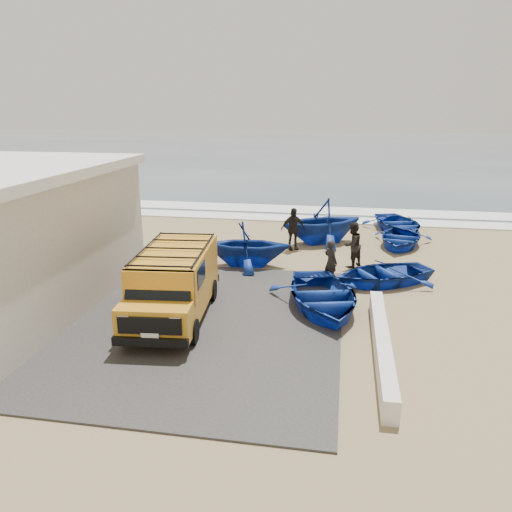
{
  "coord_description": "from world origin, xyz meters",
  "views": [
    {
      "loc": [
        3.88,
        -14.64,
        6.02
      ],
      "look_at": [
        1.11,
        0.91,
        1.2
      ],
      "focal_mm": 35.0,
      "sensor_mm": 36.0,
      "label": 1
    }
  ],
  "objects_px": {
    "boat_near_left": "(322,296)",
    "boat_mid_right": "(400,238)",
    "boat_near_right": "(382,273)",
    "parapet": "(382,344)",
    "boat_mid_left": "(247,244)",
    "boat_far_left": "(322,221)",
    "van": "(174,281)",
    "boat_far_right": "(398,224)",
    "fisherman_front": "(331,262)",
    "fisherman_middle": "(352,245)",
    "fisherman_back": "(293,229)"
  },
  "relations": [
    {
      "from": "boat_near_left",
      "to": "boat_mid_right",
      "type": "height_order",
      "value": "boat_near_left"
    },
    {
      "from": "boat_mid_right",
      "to": "boat_near_right",
      "type": "bearing_deg",
      "value": -89.76
    },
    {
      "from": "boat_near_right",
      "to": "parapet",
      "type": "bearing_deg",
      "value": -33.07
    },
    {
      "from": "boat_mid_left",
      "to": "boat_far_left",
      "type": "bearing_deg",
      "value": -40.06
    },
    {
      "from": "van",
      "to": "boat_far_right",
      "type": "relative_size",
      "value": 1.26
    },
    {
      "from": "boat_far_left",
      "to": "boat_far_right",
      "type": "xyz_separation_m",
      "value": [
        3.59,
        2.68,
        -0.6
      ]
    },
    {
      "from": "boat_near_right",
      "to": "boat_mid_left",
      "type": "bearing_deg",
      "value": -132.38
    },
    {
      "from": "boat_far_right",
      "to": "boat_mid_right",
      "type": "bearing_deg",
      "value": -109.15
    },
    {
      "from": "boat_near_left",
      "to": "boat_far_right",
      "type": "height_order",
      "value": "boat_near_left"
    },
    {
      "from": "boat_mid_left",
      "to": "fisherman_front",
      "type": "xyz_separation_m",
      "value": [
        3.24,
        -1.39,
        -0.1
      ]
    },
    {
      "from": "van",
      "to": "fisherman_middle",
      "type": "distance_m",
      "value": 7.71
    },
    {
      "from": "fisherman_front",
      "to": "fisherman_middle",
      "type": "height_order",
      "value": "fisherman_middle"
    },
    {
      "from": "van",
      "to": "fisherman_middle",
      "type": "height_order",
      "value": "van"
    },
    {
      "from": "boat_near_left",
      "to": "fisherman_back",
      "type": "relative_size",
      "value": 2.29
    },
    {
      "from": "boat_near_left",
      "to": "boat_far_right",
      "type": "bearing_deg",
      "value": 58.43
    },
    {
      "from": "boat_far_right",
      "to": "fisherman_back",
      "type": "xyz_separation_m",
      "value": [
        -4.76,
        -4.02,
        0.5
      ]
    },
    {
      "from": "boat_near_right",
      "to": "boat_mid_right",
      "type": "bearing_deg",
      "value": 138.59
    },
    {
      "from": "parapet",
      "to": "boat_near_right",
      "type": "relative_size",
      "value": 1.67
    },
    {
      "from": "boat_near_right",
      "to": "boat_far_right",
      "type": "relative_size",
      "value": 0.91
    },
    {
      "from": "boat_near_right",
      "to": "boat_mid_left",
      "type": "relative_size",
      "value": 1.09
    },
    {
      "from": "fisherman_front",
      "to": "fisherman_back",
      "type": "height_order",
      "value": "fisherman_back"
    },
    {
      "from": "fisherman_middle",
      "to": "boat_near_right",
      "type": "bearing_deg",
      "value": 71.93
    },
    {
      "from": "boat_far_left",
      "to": "fisherman_front",
      "type": "xyz_separation_m",
      "value": [
        0.57,
        -5.27,
        -0.24
      ]
    },
    {
      "from": "boat_near_right",
      "to": "fisherman_back",
      "type": "distance_m",
      "value": 5.14
    },
    {
      "from": "boat_near_right",
      "to": "fisherman_middle",
      "type": "height_order",
      "value": "fisherman_middle"
    },
    {
      "from": "parapet",
      "to": "boat_near_left",
      "type": "height_order",
      "value": "boat_near_left"
    },
    {
      "from": "parapet",
      "to": "boat_mid_left",
      "type": "relative_size",
      "value": 1.83
    },
    {
      "from": "boat_mid_right",
      "to": "fisherman_front",
      "type": "height_order",
      "value": "fisherman_front"
    },
    {
      "from": "van",
      "to": "fisherman_back",
      "type": "relative_size",
      "value": 2.73
    },
    {
      "from": "boat_far_left",
      "to": "boat_far_right",
      "type": "distance_m",
      "value": 4.52
    },
    {
      "from": "boat_near_right",
      "to": "boat_mid_right",
      "type": "relative_size",
      "value": 1.0
    },
    {
      "from": "boat_far_left",
      "to": "boat_mid_left",
      "type": "bearing_deg",
      "value": -65.82
    },
    {
      "from": "fisherman_back",
      "to": "boat_mid_left",
      "type": "bearing_deg",
      "value": -145.64
    },
    {
      "from": "boat_mid_left",
      "to": "boat_far_left",
      "type": "relative_size",
      "value": 0.86
    },
    {
      "from": "boat_far_left",
      "to": "boat_far_right",
      "type": "relative_size",
      "value": 0.97
    },
    {
      "from": "boat_mid_right",
      "to": "fisherman_back",
      "type": "xyz_separation_m",
      "value": [
        -4.62,
        -1.4,
        0.54
      ]
    },
    {
      "from": "boat_near_left",
      "to": "boat_mid_right",
      "type": "relative_size",
      "value": 1.16
    },
    {
      "from": "boat_mid_left",
      "to": "boat_far_right",
      "type": "relative_size",
      "value": 0.83
    },
    {
      "from": "fisherman_front",
      "to": "boat_near_right",
      "type": "bearing_deg",
      "value": -128.26
    },
    {
      "from": "boat_mid_right",
      "to": "boat_mid_left",
      "type": "bearing_deg",
      "value": -135.01
    },
    {
      "from": "boat_far_right",
      "to": "fisherman_back",
      "type": "height_order",
      "value": "fisherman_back"
    },
    {
      "from": "boat_near_right",
      "to": "boat_mid_right",
      "type": "distance_m",
      "value": 5.21
    },
    {
      "from": "parapet",
      "to": "fisherman_front",
      "type": "distance_m",
      "value": 5.31
    },
    {
      "from": "parapet",
      "to": "fisherman_front",
      "type": "xyz_separation_m",
      "value": [
        -1.45,
        5.09,
        0.49
      ]
    },
    {
      "from": "boat_far_left",
      "to": "fisherman_front",
      "type": "bearing_deg",
      "value": -25.08
    },
    {
      "from": "van",
      "to": "fisherman_back",
      "type": "bearing_deg",
      "value": 65.58
    },
    {
      "from": "parapet",
      "to": "boat_mid_left",
      "type": "bearing_deg",
      "value": 125.95
    },
    {
      "from": "boat_far_right",
      "to": "fisherman_back",
      "type": "bearing_deg",
      "value": -155.84
    },
    {
      "from": "boat_mid_right",
      "to": "boat_far_right",
      "type": "xyz_separation_m",
      "value": [
        0.14,
        2.62,
        0.04
      ]
    },
    {
      "from": "boat_far_right",
      "to": "boat_mid_left",
      "type": "bearing_deg",
      "value": -149.76
    }
  ]
}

